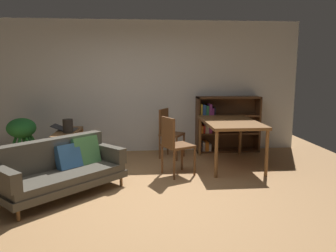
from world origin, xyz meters
The scene contains 11 objects.
ground_plane centered at (0.00, 0.00, 0.00)m, with size 8.16×8.16×0.00m, color #A87A4C.
back_wall_panel centered at (0.00, 2.70, 1.35)m, with size 6.80×0.10×2.70m, color silver.
fabric_couch centered at (-1.05, 0.28, 0.37)m, with size 1.73×1.70×0.76m.
media_console centered at (-1.27, 1.81, 0.30)m, with size 0.40×1.04×0.60m.
open_laptop centered at (-1.32, 1.93, 0.63)m, with size 0.45×0.34×0.10m.
desk_speaker centered at (-1.22, 1.65, 0.73)m, with size 0.18×0.18×0.24m.
potted_floor_plant centered at (-2.11, 1.93, 0.54)m, with size 0.52×0.52×0.84m.
dining_table centered at (1.66, 1.46, 0.73)m, with size 0.92×1.50×0.81m.
dining_chair_near centered at (0.59, 0.94, 0.54)m, with size 0.57×0.56×0.96m.
dining_chair_far centered at (0.61, 2.08, 0.53)m, with size 0.54×0.54×0.96m.
bookshelf centered at (1.80, 2.51, 0.57)m, with size 1.32×0.35×1.16m.
Camera 1 is at (0.03, -4.24, 1.71)m, focal length 35.34 mm.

